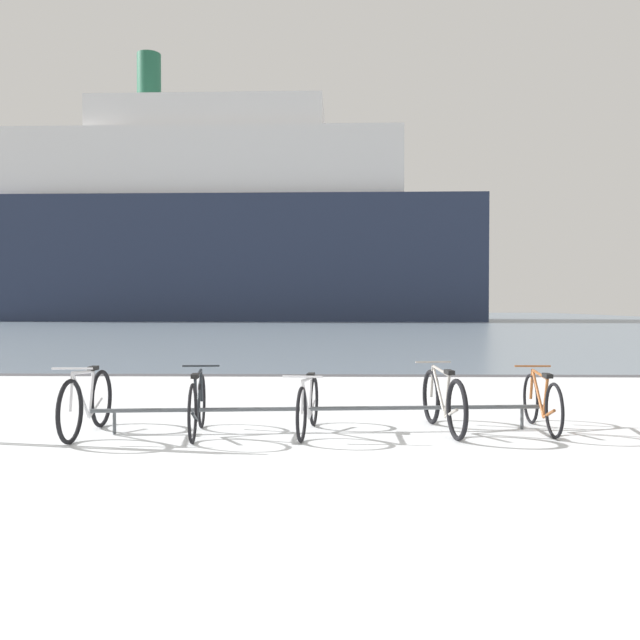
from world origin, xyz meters
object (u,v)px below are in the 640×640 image
bicycle_2 (308,405)px  ferry_ship (220,231)px  bicycle_0 (87,403)px  bicycle_4 (542,402)px  bicycle_3 (443,401)px  bicycle_1 (197,405)px

bicycle_2 → ferry_ship: ferry_ship is taller
bicycle_0 → bicycle_4: (5.50, 0.41, -0.03)m
bicycle_3 → bicycle_4: (1.23, 0.09, -0.02)m
bicycle_2 → bicycle_3: bearing=5.6°
bicycle_0 → bicycle_2: bearing=3.3°
bicycle_2 → bicycle_3: bicycle_3 is taller
bicycle_2 → bicycle_3: (1.65, 0.16, 0.03)m
bicycle_2 → ferry_ship: (-10.88, 57.89, 8.40)m
bicycle_3 → bicycle_1: bearing=-174.5°
bicycle_0 → ferry_ship: 59.22m
bicycle_0 → ferry_ship: ferry_ship is taller
bicycle_2 → bicycle_4: size_ratio=1.02×
bicycle_1 → bicycle_2: size_ratio=0.98×
bicycle_4 → ferry_ship: (-13.75, 57.64, 8.39)m
bicycle_4 → bicycle_2: bearing=-174.9°
bicycle_0 → bicycle_4: size_ratio=1.08×
bicycle_0 → bicycle_2: (2.63, 0.15, -0.04)m
ferry_ship → bicycle_0: bearing=-81.9°
bicycle_3 → ferry_ship: size_ratio=0.04×
bicycle_2 → bicycle_0: bearing=-176.7°
bicycle_1 → bicycle_3: bicycle_3 is taller
bicycle_0 → bicycle_1: size_ratio=1.08×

